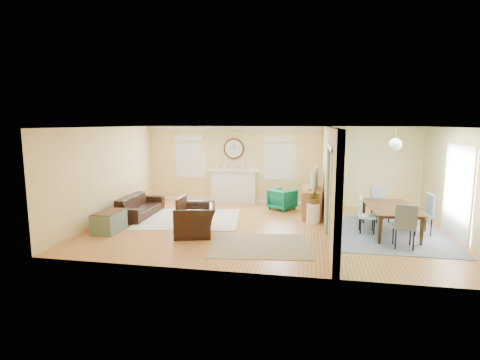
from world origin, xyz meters
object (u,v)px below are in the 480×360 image
(green_chair, at_px, (282,199))
(eames_chair, at_px, (195,220))
(credenza, at_px, (312,202))
(sofa, at_px, (140,206))
(dining_table, at_px, (392,220))

(green_chair, bearing_deg, eames_chair, 93.53)
(credenza, bearing_deg, green_chair, 147.67)
(eames_chair, relative_size, credenza, 0.70)
(eames_chair, bearing_deg, credenza, 116.62)
(eames_chair, xyz_separation_m, green_chair, (1.90, 3.08, -0.04))
(eames_chair, bearing_deg, sofa, -139.65)
(eames_chair, xyz_separation_m, dining_table, (4.73, 0.91, -0.02))
(credenza, xyz_separation_m, dining_table, (1.93, -1.60, -0.06))
(credenza, bearing_deg, dining_table, -39.69)
(sofa, relative_size, eames_chair, 1.83)
(green_chair, relative_size, dining_table, 0.37)
(sofa, bearing_deg, green_chair, -70.50)
(sofa, height_order, credenza, credenza)
(green_chair, distance_m, credenza, 1.07)
(sofa, height_order, green_chair, green_chair)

